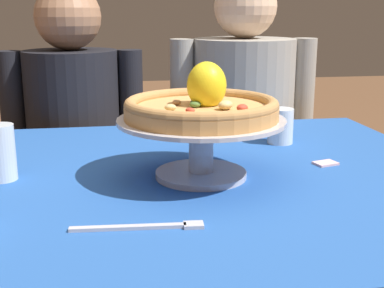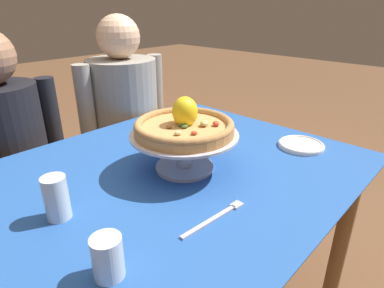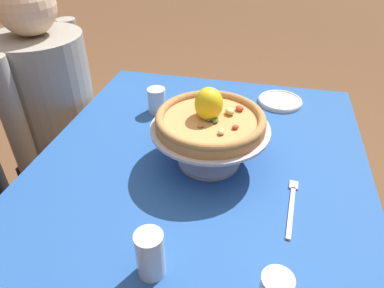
{
  "view_description": "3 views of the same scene",
  "coord_description": "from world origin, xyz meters",
  "px_view_note": "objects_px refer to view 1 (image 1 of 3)",
  "views": [
    {
      "loc": [
        -0.18,
        -1.03,
        1.07
      ],
      "look_at": [
        -0.01,
        -0.05,
        0.81
      ],
      "focal_mm": 48.43,
      "sensor_mm": 36.0,
      "label": 1
    },
    {
      "loc": [
        -0.66,
        -0.68,
        1.23
      ],
      "look_at": [
        0.02,
        -0.05,
        0.83
      ],
      "focal_mm": 30.21,
      "sensor_mm": 36.0,
      "label": 2
    },
    {
      "loc": [
        -0.82,
        -0.16,
        1.39
      ],
      "look_at": [
        -0.01,
        0.02,
        0.8
      ],
      "focal_mm": 32.65,
      "sensor_mm": 36.0,
      "label": 3
    }
  ],
  "objects_px": {
    "water_glass_side_left": "(1,156)",
    "sugar_packet": "(325,163)",
    "dinner_fork": "(145,227)",
    "diner_left": "(77,168)",
    "pizza_stand": "(201,139)",
    "diner_right": "(242,153)",
    "water_glass_back_right": "(280,128)",
    "pizza": "(202,106)"
  },
  "relations": [
    {
      "from": "pizza_stand",
      "to": "sugar_packet",
      "type": "distance_m",
      "value": 0.31
    },
    {
      "from": "water_glass_back_right",
      "to": "sugar_packet",
      "type": "xyz_separation_m",
      "value": [
        0.04,
        -0.2,
        -0.04
      ]
    },
    {
      "from": "pizza_stand",
      "to": "water_glass_side_left",
      "type": "distance_m",
      "value": 0.41
    },
    {
      "from": "water_glass_back_right",
      "to": "diner_left",
      "type": "xyz_separation_m",
      "value": [
        -0.55,
        0.49,
        -0.23
      ]
    },
    {
      "from": "dinner_fork",
      "to": "water_glass_back_right",
      "type": "bearing_deg",
      "value": 51.48
    },
    {
      "from": "water_glass_back_right",
      "to": "water_glass_side_left",
      "type": "xyz_separation_m",
      "value": [
        -0.66,
        -0.2,
        0.01
      ]
    },
    {
      "from": "dinner_fork",
      "to": "diner_right",
      "type": "bearing_deg",
      "value": 66.55
    },
    {
      "from": "water_glass_side_left",
      "to": "sugar_packet",
      "type": "distance_m",
      "value": 0.7
    },
    {
      "from": "pizza",
      "to": "diner_right",
      "type": "height_order",
      "value": "diner_right"
    },
    {
      "from": "water_glass_back_right",
      "to": "dinner_fork",
      "type": "bearing_deg",
      "value": -128.52
    },
    {
      "from": "dinner_fork",
      "to": "sugar_packet",
      "type": "relative_size",
      "value": 4.27
    },
    {
      "from": "pizza_stand",
      "to": "water_glass_back_right",
      "type": "relative_size",
      "value": 3.77
    },
    {
      "from": "pizza_stand",
      "to": "sugar_packet",
      "type": "bearing_deg",
      "value": 8.17
    },
    {
      "from": "water_glass_side_left",
      "to": "diner_left",
      "type": "height_order",
      "value": "diner_left"
    },
    {
      "from": "water_glass_side_left",
      "to": "sugar_packet",
      "type": "relative_size",
      "value": 2.29
    },
    {
      "from": "water_glass_back_right",
      "to": "dinner_fork",
      "type": "distance_m",
      "value": 0.63
    },
    {
      "from": "dinner_fork",
      "to": "sugar_packet",
      "type": "distance_m",
      "value": 0.51
    },
    {
      "from": "water_glass_back_right",
      "to": "water_glass_side_left",
      "type": "distance_m",
      "value": 0.69
    },
    {
      "from": "diner_left",
      "to": "diner_right",
      "type": "relative_size",
      "value": 0.97
    },
    {
      "from": "sugar_packet",
      "to": "water_glass_back_right",
      "type": "bearing_deg",
      "value": 100.71
    },
    {
      "from": "water_glass_side_left",
      "to": "diner_right",
      "type": "distance_m",
      "value": 0.97
    },
    {
      "from": "water_glass_back_right",
      "to": "diner_right",
      "type": "xyz_separation_m",
      "value": [
        0.03,
        0.47,
        -0.2
      ]
    },
    {
      "from": "water_glass_back_right",
      "to": "diner_right",
      "type": "height_order",
      "value": "diner_right"
    },
    {
      "from": "dinner_fork",
      "to": "diner_left",
      "type": "height_order",
      "value": "diner_left"
    },
    {
      "from": "water_glass_back_right",
      "to": "pizza",
      "type": "bearing_deg",
      "value": -136.01
    },
    {
      "from": "sugar_packet",
      "to": "diner_right",
      "type": "relative_size",
      "value": 0.04
    },
    {
      "from": "sugar_packet",
      "to": "diner_left",
      "type": "distance_m",
      "value": 0.93
    },
    {
      "from": "pizza_stand",
      "to": "diner_left",
      "type": "xyz_separation_m",
      "value": [
        -0.3,
        0.73,
        -0.27
      ]
    },
    {
      "from": "pizza",
      "to": "diner_right",
      "type": "relative_size",
      "value": 0.26
    },
    {
      "from": "pizza_stand",
      "to": "water_glass_back_right",
      "type": "distance_m",
      "value": 0.36
    },
    {
      "from": "diner_left",
      "to": "pizza",
      "type": "bearing_deg",
      "value": -67.61
    },
    {
      "from": "pizza",
      "to": "diner_right",
      "type": "xyz_separation_m",
      "value": [
        0.28,
        0.71,
        -0.31
      ]
    },
    {
      "from": "pizza",
      "to": "diner_left",
      "type": "height_order",
      "value": "diner_left"
    },
    {
      "from": "dinner_fork",
      "to": "diner_right",
      "type": "relative_size",
      "value": 0.18
    },
    {
      "from": "pizza",
      "to": "water_glass_back_right",
      "type": "bearing_deg",
      "value": 43.99
    },
    {
      "from": "dinner_fork",
      "to": "diner_left",
      "type": "distance_m",
      "value": 1.01
    },
    {
      "from": "diner_right",
      "to": "dinner_fork",
      "type": "bearing_deg",
      "value": -113.45
    },
    {
      "from": "water_glass_back_right",
      "to": "diner_right",
      "type": "bearing_deg",
      "value": 86.91
    },
    {
      "from": "dinner_fork",
      "to": "sugar_packet",
      "type": "bearing_deg",
      "value": 33.82
    },
    {
      "from": "pizza",
      "to": "sugar_packet",
      "type": "xyz_separation_m",
      "value": [
        0.29,
        0.04,
        -0.15
      ]
    },
    {
      "from": "water_glass_side_left",
      "to": "diner_right",
      "type": "height_order",
      "value": "diner_right"
    },
    {
      "from": "sugar_packet",
      "to": "water_glass_side_left",
      "type": "bearing_deg",
      "value": 179.47
    }
  ]
}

